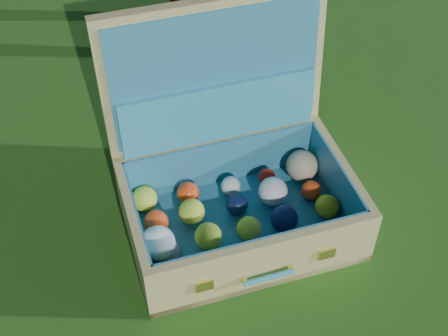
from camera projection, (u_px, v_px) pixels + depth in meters
ground at (287, 222)px, 1.88m from camera, size 60.00×60.00×0.00m
stray_ball at (169, 252)px, 1.76m from camera, size 0.07×0.07×0.07m
suitcase at (231, 171)px, 1.79m from camera, size 0.76×0.67×0.62m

